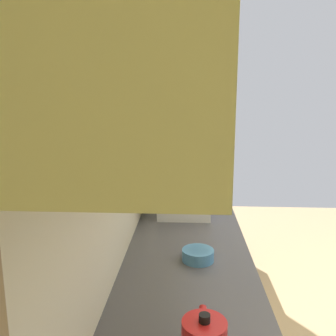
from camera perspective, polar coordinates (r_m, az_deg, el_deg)
The scene contains 5 objects.
wall_back at distance 1.95m, azimuth -7.45°, elevation 3.24°, with size 4.42×0.12×2.82m, color beige.
upper_cabinets at distance 1.51m, azimuth -1.91°, elevation 19.26°, with size 2.44×0.34×0.60m.
oven_range at distance 3.75m, azimuth 3.17°, elevation -7.32°, with size 0.65×0.62×1.10m.
microwave at distance 2.36m, azimuth 2.69°, elevation -3.29°, with size 0.44×0.34×0.32m.
bowl at distance 1.72m, azimuth 4.85°, elevation -13.71°, with size 0.15×0.15×0.05m.
Camera 1 is at (-1.90, 1.26, 1.69)m, focal length 37.81 mm.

